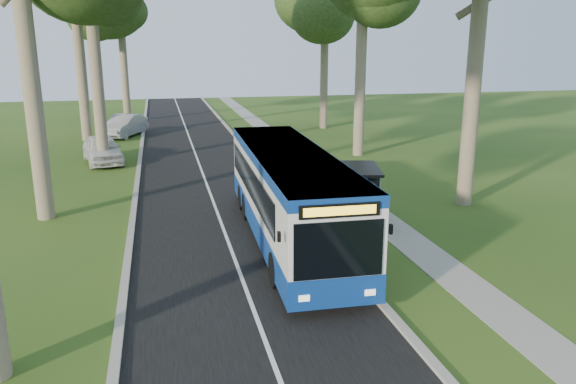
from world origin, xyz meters
name	(u,v)px	position (x,y,z in m)	size (l,w,h in m)	color
ground	(349,269)	(0.00, 0.00, 0.00)	(120.00, 120.00, 0.00)	#2A4A17
road	(211,196)	(-3.50, 10.00, 0.01)	(7.00, 100.00, 0.02)	black
kerb_east	(283,190)	(0.00, 10.00, 0.06)	(0.25, 100.00, 0.12)	#9E9B93
kerb_west	(135,199)	(-7.00, 10.00, 0.06)	(0.25, 100.00, 0.12)	#9E9B93
centre_line	(211,195)	(-3.50, 10.00, 0.02)	(0.12, 100.00, 0.01)	white
footpath	(341,188)	(3.00, 10.00, 0.01)	(1.50, 100.00, 0.02)	gray
bus	(289,196)	(-1.30, 3.00, 1.73)	(2.99, 12.66, 3.34)	white
bus_stop_sign	(369,214)	(1.06, 1.13, 1.45)	(0.12, 0.32, 2.31)	gray
bus_shelter	(366,187)	(2.02, 4.00, 1.63)	(2.04, 2.97, 2.33)	black
litter_bin	(357,227)	(1.14, 2.52, 0.52)	(0.59, 0.59, 1.03)	black
car_white	(102,149)	(-9.14, 19.13, 0.84)	(1.98, 4.93, 1.68)	silver
car_silver	(124,126)	(-8.36, 29.12, 0.84)	(1.79, 5.12, 1.69)	#A4A8AC
tree_east_d	(325,0)	(8.00, 30.00, 10.39)	(5.20, 5.20, 14.01)	#7A6B56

